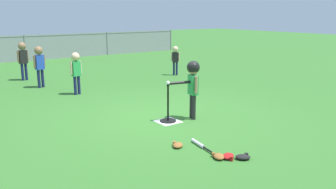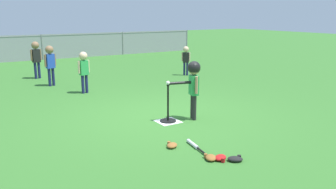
{
  "view_description": "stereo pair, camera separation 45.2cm",
  "coord_description": "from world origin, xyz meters",
  "px_view_note": "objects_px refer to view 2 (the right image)",
  "views": [
    {
      "loc": [
        -4.03,
        -5.81,
        2.11
      ],
      "look_at": [
        -0.11,
        -0.37,
        0.55
      ],
      "focal_mm": 37.81,
      "sensor_mm": 36.0,
      "label": 1
    },
    {
      "loc": [
        -3.65,
        -6.06,
        2.11
      ],
      "look_at": [
        -0.11,
        -0.37,
        0.55
      ],
      "focal_mm": 37.81,
      "sensor_mm": 36.0,
      "label": 2
    }
  ],
  "objects_px": {
    "baseball_on_tee": "(168,83)",
    "glove_outfield_drop": "(172,145)",
    "fielder_near_left": "(50,60)",
    "glove_by_plate": "(211,158)",
    "batting_tee": "(168,115)",
    "fielder_deep_center": "(84,67)",
    "fielder_near_right": "(36,55)",
    "batter_child": "(193,78)",
    "glove_tossed_aside": "(235,159)",
    "spare_bat_silver": "(195,146)",
    "fielder_deep_left": "(186,57)",
    "glove_near_bats": "(221,158)"
  },
  "relations": [
    {
      "from": "batting_tee",
      "to": "glove_tossed_aside",
      "type": "height_order",
      "value": "batting_tee"
    },
    {
      "from": "fielder_near_left",
      "to": "glove_by_plate",
      "type": "relative_size",
      "value": 4.36
    },
    {
      "from": "batting_tee",
      "to": "glove_outfield_drop",
      "type": "bearing_deg",
      "value": -119.3
    },
    {
      "from": "glove_by_plate",
      "to": "glove_outfield_drop",
      "type": "relative_size",
      "value": 1.0
    },
    {
      "from": "batter_child",
      "to": "glove_by_plate",
      "type": "distance_m",
      "value": 2.19
    },
    {
      "from": "baseball_on_tee",
      "to": "glove_by_plate",
      "type": "bearing_deg",
      "value": -103.43
    },
    {
      "from": "spare_bat_silver",
      "to": "fielder_near_left",
      "type": "bearing_deg",
      "value": 96.36
    },
    {
      "from": "batting_tee",
      "to": "fielder_near_right",
      "type": "xyz_separation_m",
      "value": [
        -1.14,
        6.24,
        0.65
      ]
    },
    {
      "from": "fielder_deep_left",
      "to": "glove_tossed_aside",
      "type": "bearing_deg",
      "value": -118.97
    },
    {
      "from": "spare_bat_silver",
      "to": "glove_outfield_drop",
      "type": "xyz_separation_m",
      "value": [
        -0.31,
        0.2,
        0.01
      ]
    },
    {
      "from": "fielder_near_right",
      "to": "fielder_deep_left",
      "type": "bearing_deg",
      "value": -24.87
    },
    {
      "from": "fielder_deep_center",
      "to": "fielder_near_right",
      "type": "distance_m",
      "value": 2.97
    },
    {
      "from": "batting_tee",
      "to": "fielder_near_left",
      "type": "height_order",
      "value": "fielder_near_left"
    },
    {
      "from": "fielder_deep_center",
      "to": "glove_by_plate",
      "type": "xyz_separation_m",
      "value": [
        0.09,
        -5.25,
        -0.68
      ]
    },
    {
      "from": "batter_child",
      "to": "spare_bat_silver",
      "type": "bearing_deg",
      "value": -124.7
    },
    {
      "from": "fielder_deep_left",
      "to": "glove_tossed_aside",
      "type": "relative_size",
      "value": 3.66
    },
    {
      "from": "batter_child",
      "to": "glove_near_bats",
      "type": "relative_size",
      "value": 4.41
    },
    {
      "from": "fielder_deep_center",
      "to": "fielder_near_right",
      "type": "xyz_separation_m",
      "value": [
        -0.6,
        2.91,
        0.06
      ]
    },
    {
      "from": "fielder_deep_center",
      "to": "fielder_near_left",
      "type": "distance_m",
      "value": 1.54
    },
    {
      "from": "spare_bat_silver",
      "to": "glove_tossed_aside",
      "type": "xyz_separation_m",
      "value": [
        0.18,
        -0.75,
        0.01
      ]
    },
    {
      "from": "baseball_on_tee",
      "to": "glove_outfield_drop",
      "type": "relative_size",
      "value": 0.27
    },
    {
      "from": "fielder_deep_center",
      "to": "glove_near_bats",
      "type": "distance_m",
      "value": 5.38
    },
    {
      "from": "batting_tee",
      "to": "batter_child",
      "type": "height_order",
      "value": "batter_child"
    },
    {
      "from": "baseball_on_tee",
      "to": "glove_outfield_drop",
      "type": "height_order",
      "value": "baseball_on_tee"
    },
    {
      "from": "fielder_deep_center",
      "to": "glove_near_bats",
      "type": "height_order",
      "value": "fielder_deep_center"
    },
    {
      "from": "fielder_near_right",
      "to": "glove_near_bats",
      "type": "relative_size",
      "value": 4.49
    },
    {
      "from": "glove_tossed_aside",
      "to": "batter_child",
      "type": "bearing_deg",
      "value": 70.98
    },
    {
      "from": "fielder_near_left",
      "to": "glove_outfield_drop",
      "type": "distance_m",
      "value": 6.04
    },
    {
      "from": "baseball_on_tee",
      "to": "batter_child",
      "type": "xyz_separation_m",
      "value": [
        0.51,
        -0.13,
        0.06
      ]
    },
    {
      "from": "fielder_deep_center",
      "to": "fielder_deep_left",
      "type": "relative_size",
      "value": 1.11
    },
    {
      "from": "spare_bat_silver",
      "to": "glove_near_bats",
      "type": "distance_m",
      "value": 0.6
    },
    {
      "from": "glove_by_plate",
      "to": "glove_outfield_drop",
      "type": "distance_m",
      "value": 0.75
    },
    {
      "from": "batter_child",
      "to": "fielder_near_left",
      "type": "distance_m",
      "value": 5.16
    },
    {
      "from": "fielder_deep_left",
      "to": "glove_by_plate",
      "type": "xyz_separation_m",
      "value": [
        -3.77,
        -6.09,
        -0.61
      ]
    },
    {
      "from": "fielder_deep_center",
      "to": "glove_outfield_drop",
      "type": "xyz_separation_m",
      "value": [
        -0.13,
        -4.53,
        -0.68
      ]
    },
    {
      "from": "batter_child",
      "to": "fielder_deep_center",
      "type": "distance_m",
      "value": 3.62
    },
    {
      "from": "batting_tee",
      "to": "fielder_near_right",
      "type": "relative_size",
      "value": 0.62
    },
    {
      "from": "fielder_deep_center",
      "to": "fielder_near_left",
      "type": "relative_size",
      "value": 0.94
    },
    {
      "from": "fielder_near_left",
      "to": "glove_tossed_aside",
      "type": "distance_m",
      "value": 7.02
    },
    {
      "from": "baseball_on_tee",
      "to": "fielder_near_right",
      "type": "xyz_separation_m",
      "value": [
        -1.14,
        6.24,
        -0.01
      ]
    },
    {
      "from": "glove_by_plate",
      "to": "glove_tossed_aside",
      "type": "bearing_deg",
      "value": -39.57
    },
    {
      "from": "baseball_on_tee",
      "to": "glove_tossed_aside",
      "type": "height_order",
      "value": "baseball_on_tee"
    },
    {
      "from": "baseball_on_tee",
      "to": "spare_bat_silver",
      "type": "bearing_deg",
      "value": -104.71
    },
    {
      "from": "fielder_near_left",
      "to": "fielder_near_right",
      "type": "bearing_deg",
      "value": 93.36
    },
    {
      "from": "glove_tossed_aside",
      "to": "batting_tee",
      "type": "bearing_deg",
      "value": 85.12
    },
    {
      "from": "batter_child",
      "to": "fielder_near_right",
      "type": "relative_size",
      "value": 0.98
    },
    {
      "from": "batter_child",
      "to": "glove_tossed_aside",
      "type": "relative_size",
      "value": 4.35
    },
    {
      "from": "fielder_near_right",
      "to": "batting_tee",
      "type": "bearing_deg",
      "value": -79.62
    },
    {
      "from": "batter_child",
      "to": "fielder_near_left",
      "type": "bearing_deg",
      "value": 107.7
    },
    {
      "from": "fielder_deep_center",
      "to": "fielder_near_left",
      "type": "xyz_separation_m",
      "value": [
        -0.51,
        1.45,
        0.05
      ]
    }
  ]
}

